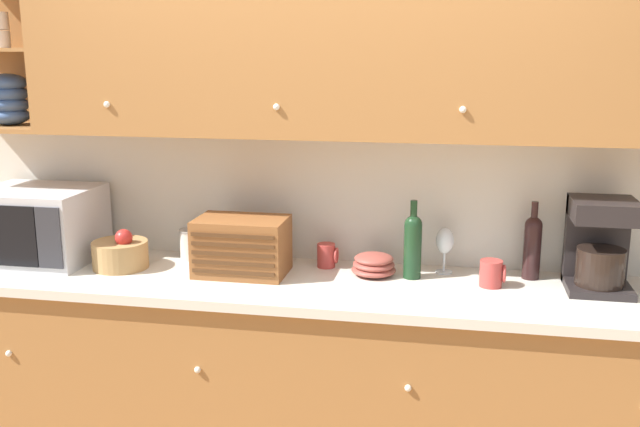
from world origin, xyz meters
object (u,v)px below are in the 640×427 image
Objects in this scene: microwave at (38,225)px; mug at (327,255)px; storage_canister at (192,244)px; bread_box at (242,246)px; wine_glass at (445,242)px; fruit_basket at (121,254)px; second_wine_bottle at (413,243)px; mug_blue_second at (492,273)px; wine_bottle at (532,244)px; coffee_maker at (600,244)px; bowl_stack_on_counter at (374,265)px.

microwave reaches higher than mug.
storage_canister is 0.34m from bread_box.
wine_glass reaches higher than mug.
second_wine_bottle is (1.26, 0.10, 0.08)m from fruit_basket.
mug_blue_second is (0.70, -0.14, 0.00)m from mug.
storage_canister is 1.28× the size of mug_blue_second.
second_wine_bottle is (1.01, -0.09, 0.08)m from storage_canister.
bread_box is (0.29, -0.17, 0.05)m from storage_canister.
wine_bottle is at bearing 6.06° from fruit_basket.
mug is 0.53× the size of wine_glass.
fruit_basket is 0.63× the size of bread_box.
second_wine_bottle is at bearing 6.33° from bread_box.
coffee_maker reaches higher than bread_box.
microwave is at bearing -178.18° from second_wine_bottle.
coffee_maker is at bearing 1.16° from microwave.
fruit_basket is at bearing -178.37° from mug_blue_second.
mug is at bearing 175.54° from coffee_maker.
coffee_maker reaches higher than storage_canister.
mug is 0.56× the size of bowl_stack_on_counter.
bread_box is 3.51× the size of mug_blue_second.
storage_canister is 1.14m from wine_glass.
second_wine_bottle is 1.01× the size of wine_bottle.
wine_bottle is (1.75, 0.19, 0.08)m from fruit_basket.
bread_box is 0.72m from second_wine_bottle.
wine_glass is (0.29, 0.09, 0.09)m from bowl_stack_on_counter.
microwave is 1.52m from bowl_stack_on_counter.
wine_glass is (0.13, 0.09, -0.01)m from second_wine_bottle.
bread_box is at bearing -172.20° from wine_bottle.
fruit_basket is at bearing -175.46° from second_wine_bottle.
storage_canister is 1.75m from coffee_maker.
coffee_maker is at bearing -4.46° from mug.
second_wine_bottle reaches higher than bread_box.
mug_blue_second reaches higher than bowl_stack_on_counter.
second_wine_bottle is at bearing -170.05° from wine_bottle.
storage_canister reaches higher than mug.
microwave is 1.82m from wine_glass.
second_wine_bottle is (0.72, 0.08, 0.03)m from bread_box.
storage_canister is 0.42× the size of second_wine_bottle.
second_wine_bottle reaches higher than fruit_basket.
mug is 0.51m from wine_glass.
fruit_basket is 1.76m from wine_bottle.
wine_glass is 0.36m from wine_bottle.
bowl_stack_on_counter is at bearing -163.09° from wine_glass.
bread_box is (0.96, -0.03, -0.04)m from microwave.
microwave is 0.69m from storage_canister.
microwave is 1.52× the size of wine_bottle.
fruit_basket is at bearing -168.35° from mug.
mug_blue_second is (1.04, 0.02, -0.07)m from bread_box.
fruit_basket is 1.11m from bowl_stack_on_counter.
wine_bottle is at bearing -0.12° from storage_canister.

